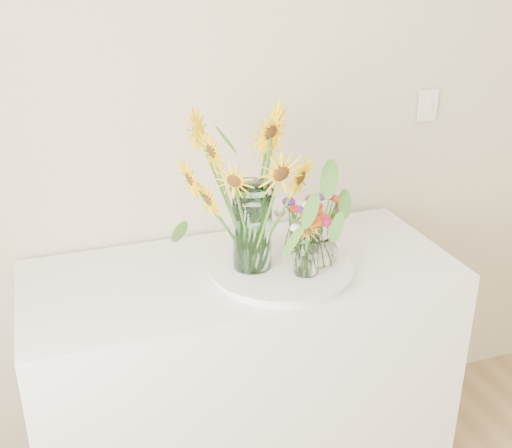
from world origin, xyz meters
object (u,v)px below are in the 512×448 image
small_vase_a (306,255)px  small_vase_c (298,238)px  tray (281,269)px  small_vase_b (322,243)px  mason_jar (252,227)px  counter (243,381)px

small_vase_a → small_vase_c: 0.17m
small_vase_c → tray: bearing=-138.0°
small_vase_a → small_vase_b: size_ratio=0.89×
mason_jar → small_vase_a: mason_jar is taller
mason_jar → small_vase_c: 0.21m
tray → small_vase_a: (0.05, -0.08, 0.08)m
counter → small_vase_c: bearing=3.8°
mason_jar → small_vase_a: bearing=-34.0°
small_vase_b → small_vase_c: (-0.04, 0.11, -0.03)m
tray → mason_jar: bearing=167.3°
counter → mason_jar: (0.02, -0.05, 0.62)m
mason_jar → small_vase_c: bearing=19.3°
counter → small_vase_a: (0.16, -0.15, 0.54)m
mason_jar → small_vase_b: (0.22, -0.05, -0.07)m
tray → small_vase_a: small_vase_a is taller
counter → small_vase_b: size_ratio=9.40×
mason_jar → small_vase_b: bearing=-13.2°
counter → mason_jar: size_ratio=4.93×
counter → small_vase_c: 0.56m
small_vase_b → small_vase_c: bearing=107.5°
small_vase_b → small_vase_c: size_ratio=1.52×
tray → mason_jar: 0.18m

